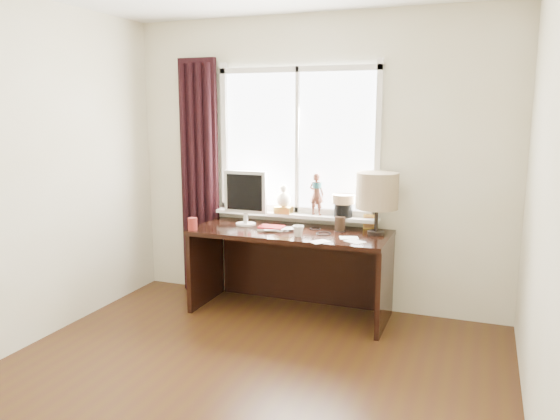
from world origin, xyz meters
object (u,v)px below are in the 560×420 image
at_px(laptop, 281,229).
at_px(desk, 294,255).
at_px(mug, 298,231).
at_px(red_cup, 193,224).
at_px(monitor, 245,194).
at_px(table_lamp, 377,191).

xyz_separation_m(laptop, desk, (0.07, 0.13, -0.26)).
xyz_separation_m(mug, red_cup, (-0.93, -0.10, 0.01)).
relative_size(laptop, mug, 3.09).
xyz_separation_m(red_cup, monitor, (0.34, 0.36, 0.23)).
height_order(desk, table_lamp, table_lamp).
xyz_separation_m(desk, monitor, (-0.46, -0.01, 0.52)).
bearing_deg(desk, table_lamp, 1.49).
height_order(mug, monitor, monitor).
bearing_deg(monitor, mug, -23.77).
height_order(desk, monitor, monitor).
bearing_deg(desk, laptop, -119.14).
bearing_deg(desk, monitor, -178.43).
relative_size(laptop, desk, 0.17).
height_order(red_cup, desk, red_cup).
distance_m(laptop, red_cup, 0.77).
bearing_deg(mug, desk, 115.99).
height_order(red_cup, monitor, monitor).
distance_m(monitor, table_lamp, 1.18).
bearing_deg(red_cup, desk, 24.78).
relative_size(desk, monitor, 3.47).
height_order(laptop, desk, laptop).
xyz_separation_m(mug, table_lamp, (0.59, 0.29, 0.32)).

